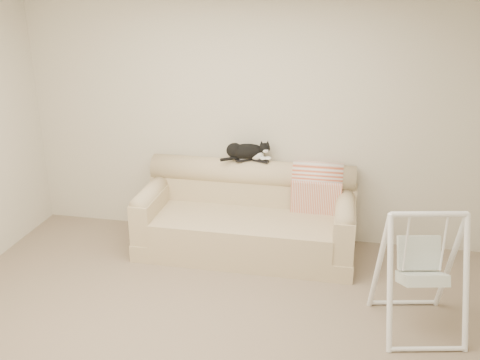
% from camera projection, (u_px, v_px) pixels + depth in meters
% --- Properties ---
extents(ground_plane, '(5.00, 5.00, 0.00)m').
position_uv_depth(ground_plane, '(213.00, 343.00, 4.18)').
color(ground_plane, '#756350').
rests_on(ground_plane, ground).
extents(room_shell, '(5.04, 4.04, 2.60)m').
position_uv_depth(room_shell, '(209.00, 158.00, 3.64)').
color(room_shell, beige).
rests_on(room_shell, ground).
extents(sofa, '(2.20, 0.93, 0.90)m').
position_uv_depth(sofa, '(247.00, 218.00, 5.55)').
color(sofa, '#BAAD8C').
rests_on(sofa, ground).
extents(remote_a, '(0.18, 0.14, 0.03)m').
position_uv_depth(remote_a, '(244.00, 160.00, 5.57)').
color(remote_a, black).
rests_on(remote_a, sofa).
extents(remote_b, '(0.18, 0.10, 0.02)m').
position_uv_depth(remote_b, '(261.00, 161.00, 5.54)').
color(remote_b, black).
rests_on(remote_b, sofa).
extents(tuxedo_cat, '(0.52, 0.31, 0.21)m').
position_uv_depth(tuxedo_cat, '(247.00, 151.00, 5.55)').
color(tuxedo_cat, black).
rests_on(tuxedo_cat, sofa).
extents(throw_blanket, '(0.51, 0.38, 0.58)m').
position_uv_depth(throw_blanket, '(317.00, 181.00, 5.50)').
color(throw_blanket, '#CC5532').
rests_on(throw_blanket, sofa).
extents(baby_swing, '(0.75, 0.79, 1.04)m').
position_uv_depth(baby_swing, '(421.00, 271.00, 4.21)').
color(baby_swing, white).
rests_on(baby_swing, ground).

